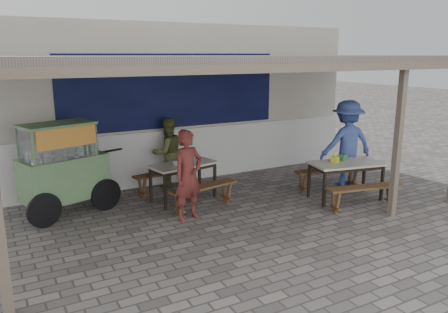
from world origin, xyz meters
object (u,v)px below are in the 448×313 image
tissue_box (335,159)px  patron_wall_side (168,153)px  table_right (346,166)px  vendor_cart (63,165)px  condiment_bowl (177,163)px  bench_right_wall (328,174)px  patron_right_table (347,143)px  condiment_jar (193,157)px  table_left (183,168)px  bench_right_street (364,192)px  bench_left_street (204,192)px  bench_left_wall (165,177)px  donation_box (343,157)px  patron_street_side (188,175)px

tissue_box → patron_wall_side: bearing=137.3°
table_right → tissue_box: bearing=156.6°
vendor_cart → patron_wall_side: (2.27, 0.66, -0.15)m
vendor_cart → condiment_bowl: size_ratio=9.84×
table_right → bench_right_wall: size_ratio=0.99×
patron_right_table → condiment_jar: size_ratio=19.17×
table_left → bench_right_street: 3.47m
table_right → patron_wall_side: size_ratio=1.01×
bench_left_street → bench_left_wall: 1.33m
bench_left_street → donation_box: 2.93m
table_right → bench_right_street: size_ratio=0.99×
bench_left_wall → bench_right_street: 3.98m
table_left → patron_street_side: size_ratio=0.88×
donation_box → bench_right_street: bearing=-104.8°
bench_left_wall → condiment_jar: 0.77m
patron_street_side → table_right: bearing=-24.6°
tissue_box → bench_right_street: bearing=-86.0°
bench_right_wall → bench_left_wall: bearing=165.8°
bench_right_street → donation_box: (0.22, 0.82, 0.47)m
patron_wall_side → patron_right_table: (3.49, -1.77, 0.18)m
table_right → table_left: bearing=164.1°
table_left → vendor_cart: size_ratio=0.71×
bench_left_street → bench_left_wall: same height
condiment_jar → patron_street_side: bearing=-118.4°
bench_left_wall → donation_box: (3.08, -1.95, 0.48)m
condiment_jar → bench_right_street: bearing=-44.5°
table_left → tissue_box: bearing=-38.3°
vendor_cart → donation_box: 5.38m
table_right → donation_box: size_ratio=8.29×
vendor_cart → patron_street_side: bearing=-53.6°
condiment_jar → condiment_bowl: condiment_jar is taller
bench_right_street → patron_wall_side: (-2.64, 3.14, 0.42)m
tissue_box → donation_box: (0.27, 0.06, -0.00)m
table_right → condiment_bowl: condiment_bowl is taller
bench_left_street → tissue_box: bearing=-26.9°
patron_right_table → donation_box: bearing=52.6°
bench_left_street → condiment_jar: (0.20, 0.89, 0.46)m
bench_left_wall → bench_right_street: same height
table_right → condiment_bowl: bearing=165.8°
bench_left_street → patron_right_table: size_ratio=0.76×
patron_wall_side → condiment_bowl: (-0.23, -1.06, 0.02)m
bench_left_street → patron_wall_side: size_ratio=0.95×
patron_right_table → patron_wall_side: bearing=-15.6°
table_right → donation_box: 0.25m
bench_left_wall → patron_wall_side: (0.22, 0.37, 0.42)m
bench_right_wall → bench_left_street: bearing=-172.6°
patron_street_side → patron_wall_side: 2.07m
bench_right_street → bench_right_wall: bearing=90.0°
table_right → patron_right_table: patron_right_table is taller
bench_right_wall → patron_right_table: bearing=22.9°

